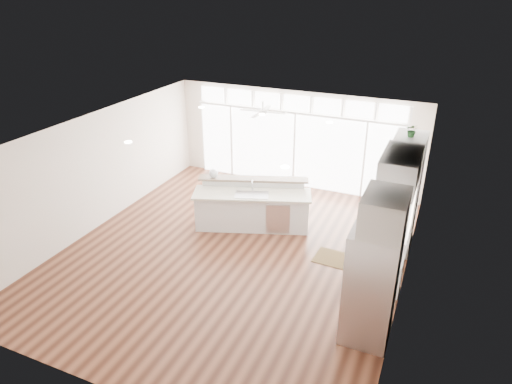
% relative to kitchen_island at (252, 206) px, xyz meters
% --- Properties ---
extents(floor, '(7.00, 8.00, 0.02)m').
position_rel_kitchen_island_xyz_m(floor, '(0.09, -1.20, -0.55)').
color(floor, '#401F13').
rests_on(floor, ground).
extents(ceiling, '(7.00, 8.00, 0.02)m').
position_rel_kitchen_island_xyz_m(ceiling, '(0.09, -1.20, 2.16)').
color(ceiling, white).
rests_on(ceiling, wall_back).
extents(wall_back, '(7.00, 0.04, 2.70)m').
position_rel_kitchen_island_xyz_m(wall_back, '(0.09, 2.80, 0.81)').
color(wall_back, beige).
rests_on(wall_back, floor).
extents(wall_front, '(7.00, 0.04, 2.70)m').
position_rel_kitchen_island_xyz_m(wall_front, '(0.09, -5.20, 0.81)').
color(wall_front, beige).
rests_on(wall_front, floor).
extents(wall_left, '(0.04, 8.00, 2.70)m').
position_rel_kitchen_island_xyz_m(wall_left, '(-3.41, -1.20, 0.81)').
color(wall_left, beige).
rests_on(wall_left, floor).
extents(wall_right, '(0.04, 8.00, 2.70)m').
position_rel_kitchen_island_xyz_m(wall_right, '(3.59, -1.20, 0.81)').
color(wall_right, beige).
rests_on(wall_right, floor).
extents(glass_wall, '(5.80, 0.06, 2.08)m').
position_rel_kitchen_island_xyz_m(glass_wall, '(0.09, 2.74, 0.51)').
color(glass_wall, white).
rests_on(glass_wall, wall_back).
extents(transom_row, '(5.90, 0.06, 0.40)m').
position_rel_kitchen_island_xyz_m(transom_row, '(0.09, 2.74, 1.84)').
color(transom_row, white).
rests_on(transom_row, wall_back).
extents(desk_window, '(0.04, 0.85, 0.85)m').
position_rel_kitchen_island_xyz_m(desk_window, '(3.55, -0.90, 1.01)').
color(desk_window, white).
rests_on(desk_window, wall_right).
extents(ceiling_fan, '(1.16, 1.16, 0.32)m').
position_rel_kitchen_island_xyz_m(ceiling_fan, '(-0.41, 1.60, 1.94)').
color(ceiling_fan, white).
rests_on(ceiling_fan, ceiling).
extents(recessed_lights, '(3.40, 3.00, 0.02)m').
position_rel_kitchen_island_xyz_m(recessed_lights, '(0.09, -1.00, 2.14)').
color(recessed_lights, white).
rests_on(recessed_lights, ceiling).
extents(oven_cabinet, '(0.64, 1.20, 2.50)m').
position_rel_kitchen_island_xyz_m(oven_cabinet, '(3.26, 0.60, 0.71)').
color(oven_cabinet, silver).
rests_on(oven_cabinet, floor).
extents(desk_nook, '(0.72, 1.30, 0.76)m').
position_rel_kitchen_island_xyz_m(desk_nook, '(3.22, -0.90, -0.16)').
color(desk_nook, silver).
rests_on(desk_nook, floor).
extents(upper_cabinets, '(0.64, 1.30, 0.64)m').
position_rel_kitchen_island_xyz_m(upper_cabinets, '(3.26, -0.90, 1.81)').
color(upper_cabinets, silver).
rests_on(upper_cabinets, wall_right).
extents(refrigerator, '(0.76, 0.90, 2.00)m').
position_rel_kitchen_island_xyz_m(refrigerator, '(3.20, -2.55, 0.46)').
color(refrigerator, silver).
rests_on(refrigerator, floor).
extents(fridge_cabinet, '(0.64, 0.90, 0.60)m').
position_rel_kitchen_island_xyz_m(fridge_cabinet, '(3.26, -2.55, 1.76)').
color(fridge_cabinet, silver).
rests_on(fridge_cabinet, wall_right).
extents(framed_photos, '(0.06, 0.22, 0.80)m').
position_rel_kitchen_island_xyz_m(framed_photos, '(3.55, -0.28, 0.86)').
color(framed_photos, black).
rests_on(framed_photos, wall_right).
extents(kitchen_island, '(2.92, 1.89, 1.08)m').
position_rel_kitchen_island_xyz_m(kitchen_island, '(0.00, 0.00, 0.00)').
color(kitchen_island, silver).
rests_on(kitchen_island, floor).
extents(rug, '(0.92, 0.69, 0.01)m').
position_rel_kitchen_island_xyz_m(rug, '(2.20, -0.57, -0.54)').
color(rug, '#372511').
rests_on(rug, floor).
extents(office_chair, '(0.62, 0.60, 0.96)m').
position_rel_kitchen_island_xyz_m(office_chair, '(3.02, -0.33, -0.06)').
color(office_chair, black).
rests_on(office_chair, floor).
extents(fishbowl, '(0.29, 0.29, 0.22)m').
position_rel_kitchen_island_xyz_m(fishbowl, '(-1.03, 0.06, 0.65)').
color(fishbowl, silver).
rests_on(fishbowl, kitchen_island).
extents(monitor, '(0.11, 0.51, 0.43)m').
position_rel_kitchen_island_xyz_m(monitor, '(3.14, -0.90, 0.43)').
color(monitor, black).
rests_on(monitor, desk_nook).
extents(keyboard, '(0.14, 0.31, 0.01)m').
position_rel_kitchen_island_xyz_m(keyboard, '(2.97, -0.90, 0.23)').
color(keyboard, silver).
rests_on(keyboard, desk_nook).
extents(potted_plant, '(0.29, 0.32, 0.22)m').
position_rel_kitchen_island_xyz_m(potted_plant, '(3.26, 0.60, 2.07)').
color(potted_plant, '#275D29').
rests_on(potted_plant, oven_cabinet).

